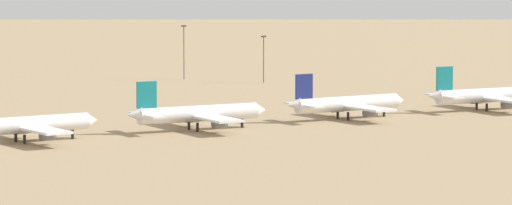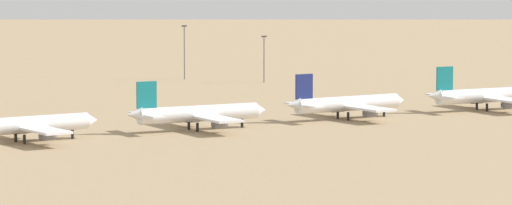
% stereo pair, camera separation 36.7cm
% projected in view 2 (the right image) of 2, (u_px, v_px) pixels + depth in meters
% --- Properties ---
extents(ground, '(4000.00, 4000.00, 0.00)m').
position_uv_depth(ground, '(197.00, 129.00, 352.69)').
color(ground, '#9E8460').
extents(parked_jet_red_1, '(36.45, 30.52, 12.07)m').
position_uv_depth(parked_jet_red_1, '(24.00, 125.00, 326.75)').
color(parked_jet_red_1, white).
rests_on(parked_jet_red_1, ground).
extents(parked_jet_teal_2, '(37.22, 31.38, 12.29)m').
position_uv_depth(parked_jet_teal_2, '(197.00, 114.00, 350.06)').
color(parked_jet_teal_2, white).
rests_on(parked_jet_teal_2, ground).
extents(parked_jet_navy_3, '(36.69, 30.72, 12.15)m').
position_uv_depth(parked_jet_navy_3, '(346.00, 104.00, 374.56)').
color(parked_jet_navy_3, white).
rests_on(parked_jet_navy_3, ground).
extents(parked_jet_teal_4, '(37.38, 31.63, 12.34)m').
position_uv_depth(parked_jet_teal_4, '(485.00, 96.00, 396.64)').
color(parked_jet_teal_4, white).
rests_on(parked_jet_teal_4, ground).
extents(light_pole_west, '(1.80, 0.50, 18.47)m').
position_uv_depth(light_pole_west, '(184.00, 49.00, 499.41)').
color(light_pole_west, '#59595E').
rests_on(light_pole_west, ground).
extents(light_pole_mid, '(1.80, 0.50, 15.60)m').
position_uv_depth(light_pole_mid, '(264.00, 55.00, 486.30)').
color(light_pole_mid, '#59595E').
rests_on(light_pole_mid, ground).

